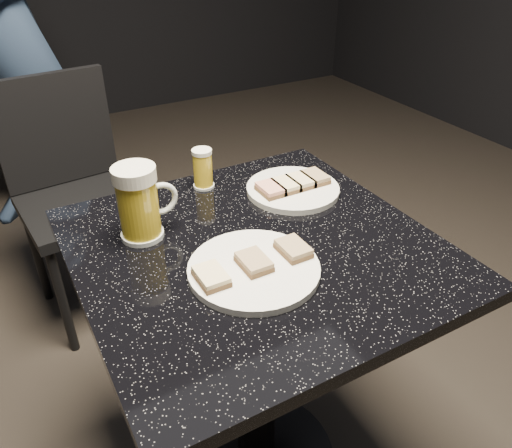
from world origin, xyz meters
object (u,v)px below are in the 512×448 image
at_px(plate_small, 293,189).
at_px(chair, 74,186).
at_px(beer_tumbler, 203,169).
at_px(table, 256,331).
at_px(beer_mug, 139,203).
at_px(plate_large, 254,269).

bearing_deg(plate_small, chair, 116.48).
xyz_separation_m(plate_small, chair, (-0.39, 0.79, -0.26)).
distance_m(beer_tumbler, chair, 0.76).
height_order(table, chair, chair).
xyz_separation_m(beer_tumbler, chair, (-0.22, 0.66, -0.30)).
bearing_deg(plate_small, beer_tumbler, 143.82).
relative_size(beer_tumbler, chair, 0.11).
relative_size(plate_small, beer_mug, 1.41).
relative_size(plate_large, beer_mug, 1.57).
relative_size(plate_large, chair, 0.29).
bearing_deg(plate_large, chair, 98.93).
bearing_deg(chair, plate_large, -81.07).
xyz_separation_m(plate_small, beer_mug, (-0.37, -0.01, 0.07)).
height_order(plate_large, beer_mug, beer_mug).
bearing_deg(chair, beer_tumbler, -71.79).
relative_size(plate_small, chair, 0.26).
xyz_separation_m(plate_small, beer_tumbler, (-0.18, 0.13, 0.04)).
xyz_separation_m(plate_large, plate_small, (0.23, 0.23, 0.00)).
distance_m(beer_mug, chair, 0.86).
distance_m(plate_large, plate_small, 0.33).
height_order(beer_mug, beer_tumbler, beer_mug).
bearing_deg(plate_large, beer_tumbler, 80.82).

